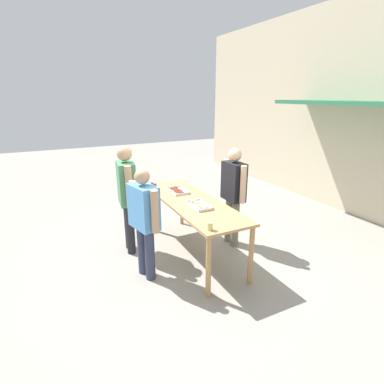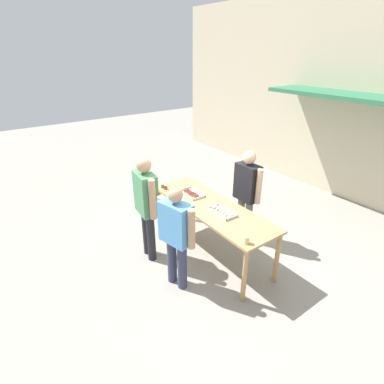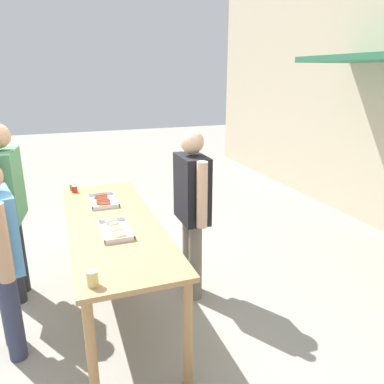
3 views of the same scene
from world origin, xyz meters
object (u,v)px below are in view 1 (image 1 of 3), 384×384
at_px(food_tray_buns, 200,205).
at_px(person_server_behind_table, 233,189).
at_px(beer_cup, 210,226).
at_px(person_customer_with_cup, 144,216).
at_px(condiment_jar_mustard, 152,184).
at_px(condiment_jar_ketchup, 155,185).
at_px(food_tray_sausages, 178,191).
at_px(person_customer_holding_hotdog, 127,191).

bearing_deg(food_tray_buns, person_server_behind_table, 108.94).
relative_size(beer_cup, person_server_behind_table, 0.06).
bearing_deg(person_customer_with_cup, beer_cup, -153.68).
relative_size(condiment_jar_mustard, beer_cup, 0.76).
bearing_deg(condiment_jar_mustard, food_tray_buns, 11.49).
height_order(beer_cup, person_customer_with_cup, person_customer_with_cup).
height_order(food_tray_buns, condiment_jar_ketchup, condiment_jar_ketchup).
bearing_deg(person_server_behind_table, food_tray_sausages, -124.67).
relative_size(person_server_behind_table, person_customer_with_cup, 1.07).
bearing_deg(condiment_jar_ketchup, beer_cup, -0.26).
bearing_deg(beer_cup, condiment_jar_mustard, -179.81).
height_order(food_tray_buns, person_server_behind_table, person_server_behind_table).
xyz_separation_m(food_tray_buns, beer_cup, (0.79, -0.27, 0.03)).
distance_m(food_tray_sausages, food_tray_buns, 0.82).
distance_m(food_tray_buns, person_customer_holding_hotdog, 1.22).
bearing_deg(person_customer_holding_hotdog, person_customer_with_cup, -172.53).
height_order(food_tray_sausages, person_customer_with_cup, person_customer_with_cup).
bearing_deg(condiment_jar_mustard, beer_cup, 0.19).
height_order(food_tray_sausages, person_server_behind_table, person_server_behind_table).
bearing_deg(person_customer_holding_hotdog, food_tray_buns, -125.44).
relative_size(condiment_jar_mustard, condiment_jar_ketchup, 1.00).
distance_m(food_tray_buns, person_customer_with_cup, 0.89).
bearing_deg(beer_cup, condiment_jar_ketchup, 179.74).
xyz_separation_m(food_tray_buns, condiment_jar_mustard, (-1.37, -0.28, 0.02)).
distance_m(person_server_behind_table, person_customer_with_cup, 1.71).
relative_size(condiment_jar_mustard, person_customer_holding_hotdog, 0.04).
bearing_deg(condiment_jar_mustard, person_server_behind_table, 44.11).
xyz_separation_m(food_tray_sausages, condiment_jar_ketchup, (-0.46, -0.26, 0.03)).
relative_size(food_tray_sausages, condiment_jar_ketchup, 5.61).
bearing_deg(food_tray_buns, person_customer_with_cup, -87.71).
relative_size(person_server_behind_table, person_customer_holding_hotdog, 0.96).
bearing_deg(person_customer_with_cup, person_server_behind_table, -92.65).
relative_size(food_tray_buns, person_customer_with_cup, 0.29).
height_order(food_tray_sausages, food_tray_buns, food_tray_buns).
distance_m(food_tray_sausages, person_customer_with_cup, 1.24).
height_order(food_tray_sausages, condiment_jar_ketchup, condiment_jar_ketchup).
height_order(food_tray_buns, person_customer_with_cup, person_customer_with_cup).
bearing_deg(food_tray_sausages, beer_cup, -9.48).
xyz_separation_m(beer_cup, person_customer_holding_hotdog, (-1.61, -0.63, 0.09)).
xyz_separation_m(food_tray_sausages, person_customer_holding_hotdog, (0.01, -0.90, 0.13)).
distance_m(food_tray_buns, condiment_jar_ketchup, 1.31).
distance_m(food_tray_buns, person_server_behind_table, 0.84).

